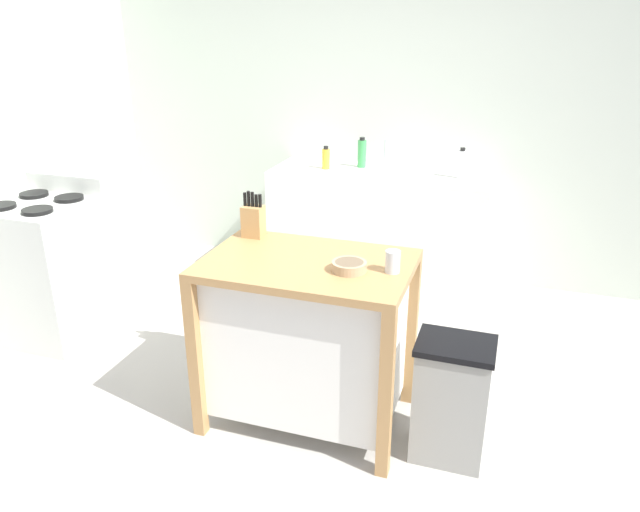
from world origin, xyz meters
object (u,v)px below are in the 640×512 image
Objects in this scene: drinking_cup at (393,262)px; sink_faucet at (385,154)px; knife_block at (253,220)px; bowl_ceramic_wide at (349,266)px; bottle_hand_soap at (462,164)px; stove at (48,269)px; trash_bin at (451,400)px; kitchen_island at (308,333)px; bottle_dish_soap at (362,153)px; bottle_spray_cleaner at (326,158)px.

drinking_cup is 0.48× the size of sink_faucet.
knife_block is 0.69m from bowl_ceramic_wide.
bottle_hand_soap reaches higher than stove.
trash_bin is 2.32m from sink_faucet.
kitchen_island is 6.20× the size of bowl_ceramic_wide.
trash_bin is (0.75, -0.07, -0.19)m from kitchen_island.
bowl_ceramic_wide is at bearing -25.30° from knife_block.
bottle_dish_soap reaches higher than kitchen_island.
bottle_spray_cleaner is at bearing 93.37° from knife_block.
sink_faucet is at bearing 22.78° from bottle_spray_cleaner.
bowl_ceramic_wide is at bearing -12.85° from kitchen_island.
bowl_ceramic_wide is at bearing -99.29° from bottle_hand_soap.
bottle_spray_cleaner is (-0.91, 1.80, 0.04)m from drinking_cup.
drinking_cup is at bearing -76.28° from sink_faucet.
bottle_dish_soap is 1.32× the size of bottle_spray_cleaner.
drinking_cup is 2.05m from bottle_dish_soap.
sink_faucet is (-0.06, 1.97, 0.52)m from kitchen_island.
bottle_hand_soap is (0.60, -0.14, -0.01)m from sink_faucet.
bowl_ceramic_wide is 1.56× the size of drinking_cup.
bottle_dish_soap is at bearing 84.73° from knife_block.
sink_faucet is (-0.81, 2.05, 0.71)m from trash_bin.
knife_block reaches higher than stove.
stove is (-2.36, 0.33, -0.49)m from drinking_cup.
bottle_spray_cleaner reaches higher than stove.
bottle_spray_cleaner reaches higher than bowl_ceramic_wide.
sink_faucet is at bearing 103.72° from drinking_cup.
stove reaches higher than trash_bin.
drinking_cup is 0.45× the size of bottle_dish_soap.
trash_bin is at bearing -63.85° from bottle_dish_soap.
kitchen_island is at bearing -9.62° from stove.
sink_faucet is 0.18m from bottle_dish_soap.
knife_block is 0.24× the size of stove.
stove is (-1.93, 0.33, -0.04)m from kitchen_island.
bottle_spray_cleaner reaches higher than trash_bin.
sink_faucet is 2.56m from stove.
knife_block is at bearing -100.92° from sink_faucet.
bowl_ceramic_wide is 0.75× the size of sink_faucet.
sink_faucet is (-0.29, 2.03, 0.10)m from bowl_ceramic_wide.
knife_block reaches higher than sink_faucet.
sink_faucet is 0.98× the size of bottle_hand_soap.
bottle_hand_soap is at bearing 2.23° from bottle_spray_cleaner.
bottle_dish_soap reaches higher than bottle_spray_cleaner.
knife_block is 1.63m from stove.
kitchen_island is 5.78× the size of bottle_spray_cleaner.
trash_bin is at bearing -5.69° from kitchen_island.
bottle_hand_soap is (0.54, 1.84, 0.52)m from kitchen_island.
bowl_ceramic_wide is 1.98m from bottle_spray_cleaner.
bowl_ceramic_wide is at bearing -81.94° from sink_faucet.
drinking_cup is at bearing -16.61° from knife_block.
stove reaches higher than drinking_cup.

